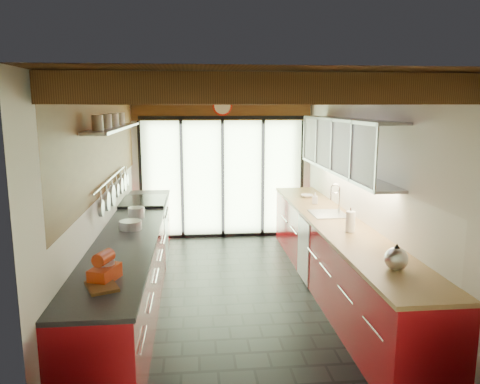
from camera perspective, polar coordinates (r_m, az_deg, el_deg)
The scene contains 18 objects.
ground at distance 6.06m, azimuth -0.39°, elevation -12.41°, with size 5.50×5.50×0.00m, color black.
room_shell at distance 5.63m, azimuth -0.41°, elevation 3.28°, with size 5.50×5.50×5.50m.
ceiling_beams at distance 5.96m, azimuth -0.77°, elevation 11.47°, with size 3.14×5.06×4.90m.
glass_door at distance 8.30m, azimuth -2.15°, elevation 5.66°, with size 2.95×0.10×2.90m.
left_counter at distance 5.93m, azimuth -12.90°, elevation -8.48°, with size 0.68×5.00×0.92m.
range_stove at distance 7.30m, azimuth -11.52°, elevation -4.72°, with size 0.66×0.90×0.97m.
right_counter at distance 6.15m, azimuth 11.62°, elevation -7.73°, with size 0.68×5.00×0.92m.
sink_assembly at distance 6.38m, azimuth 10.85°, elevation -2.36°, with size 0.45×0.52×0.43m.
upper_cabinets_right at distance 6.20m, azimuth 12.67°, elevation 5.52°, with size 0.34×3.00×3.00m.
left_wall_fixtures at distance 5.96m, azimuth -14.96°, elevation 4.59°, with size 0.28×2.60×0.96m.
stand_mixer at distance 4.11m, azimuth -16.15°, elevation -8.95°, with size 0.26×0.33×0.26m.
pot_large at distance 6.25m, azimuth -12.51°, elevation -2.45°, with size 0.21×0.21×0.13m, color silver.
pot_small at distance 5.68m, azimuth -13.19°, elevation -3.94°, with size 0.27×0.27×0.10m, color silver.
cutting_board at distance 3.99m, azimuth -16.51°, elevation -10.95°, with size 0.22×0.31×0.03m, color brown.
kettle at distance 4.44m, azimuth 18.51°, elevation -7.56°, with size 0.24×0.28×0.25m.
paper_towel at distance 5.54m, azimuth 13.30°, elevation -3.57°, with size 0.12×0.12×0.29m.
soap_bottle at distance 7.02m, azimuth 9.14°, elevation -0.75°, with size 0.08×0.08×0.17m, color silver.
bowl at distance 7.50m, azimuth 8.16°, elevation -0.49°, with size 0.19×0.19×0.05m, color silver.
Camera 1 is at (-0.52, -5.56, 2.37)m, focal length 35.00 mm.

